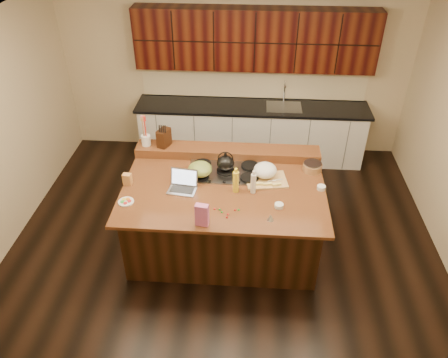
{
  "coord_description": "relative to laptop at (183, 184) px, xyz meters",
  "views": [
    {
      "loc": [
        0.3,
        -4.16,
        3.99
      ],
      "look_at": [
        0.0,
        0.05,
        1.0
      ],
      "focal_mm": 35.0,
      "sensor_mm": 36.0,
      "label": 1
    }
  ],
  "objects": [
    {
      "name": "ramekin_b",
      "position": [
        1.63,
        0.1,
        -0.04
      ],
      "size": [
        0.11,
        0.11,
        0.04
      ],
      "primitive_type": "cylinder",
      "rotation": [
        0.0,
        0.0,
        0.09
      ],
      "color": "white",
      "rests_on": "island"
    },
    {
      "name": "gumdrop_5",
      "position": [
        0.49,
        -0.42,
        -0.05
      ],
      "size": [
        0.02,
        0.02,
        0.02
      ],
      "primitive_type": "ellipsoid",
      "color": "#198C26",
      "rests_on": "island"
    },
    {
      "name": "gumdrop_8",
      "position": [
        0.21,
        -0.4,
        -0.05
      ],
      "size": [
        0.02,
        0.02,
        0.02
      ],
      "primitive_type": "ellipsoid",
      "color": "red",
      "rests_on": "island"
    },
    {
      "name": "kitchen_timer",
      "position": [
        1.02,
        -0.5,
        -0.03
      ],
      "size": [
        0.1,
        0.1,
        0.07
      ],
      "primitive_type": "cone",
      "rotation": [
        0.0,
        0.0,
        0.25
      ],
      "color": "silver",
      "rests_on": "island"
    },
    {
      "name": "gumdrop_3",
      "position": [
        0.67,
        -0.37,
        -0.05
      ],
      "size": [
        0.02,
        0.02,
        0.02
      ],
      "primitive_type": "ellipsoid",
      "color": "#198C26",
      "rests_on": "island"
    },
    {
      "name": "gumdrop_2",
      "position": [
        0.4,
        -0.37,
        -0.05
      ],
      "size": [
        0.02,
        0.02,
        0.02
      ],
      "primitive_type": "ellipsoid",
      "color": "red",
      "rests_on": "island"
    },
    {
      "name": "gumdrop_6",
      "position": [
        0.56,
        -0.45,
        -0.05
      ],
      "size": [
        0.02,
        0.02,
        0.02
      ],
      "primitive_type": "ellipsoid",
      "color": "red",
      "rests_on": "island"
    },
    {
      "name": "package_box",
      "position": [
        -0.67,
        0.04,
        0.01
      ],
      "size": [
        0.11,
        0.08,
        0.14
      ],
      "primitive_type": "cube",
      "rotation": [
        0.0,
        0.0,
        -0.11
      ],
      "color": "#CC8A48",
      "rests_on": "island"
    },
    {
      "name": "kettle",
      "position": [
        0.48,
        0.36,
        0.08
      ],
      "size": [
        0.25,
        0.25,
        0.19
      ],
      "primitive_type": "ellipsoid",
      "rotation": [
        0.0,
        0.0,
        0.2
      ],
      "color": "black",
      "rests_on": "cooktop"
    },
    {
      "name": "room",
      "position": [
        0.48,
        0.06,
        0.37
      ],
      "size": [
        5.52,
        5.02,
        2.72
      ],
      "color": "black",
      "rests_on": "ground"
    },
    {
      "name": "utensil_crock",
      "position": [
        -0.59,
        0.76,
        0.13
      ],
      "size": [
        0.15,
        0.15,
        0.14
      ],
      "primitive_type": "cylinder",
      "rotation": [
        0.0,
        0.0,
        -0.3
      ],
      "color": "white",
      "rests_on": "back_ledge"
    },
    {
      "name": "gumdrop_9",
      "position": [
        0.34,
        -0.46,
        -0.05
      ],
      "size": [
        0.02,
        0.02,
        0.02
      ],
      "primitive_type": "ellipsoid",
      "color": "#198C26",
      "rests_on": "island"
    },
    {
      "name": "gumdrop_10",
      "position": [
        0.63,
        -0.37,
        -0.05
      ],
      "size": [
        0.02,
        0.02,
        0.02
      ],
      "primitive_type": "ellipsoid",
      "color": "red",
      "rests_on": "island"
    },
    {
      "name": "oil_bottle",
      "position": [
        0.62,
        -0.02,
        0.07
      ],
      "size": [
        0.07,
        0.07,
        0.27
      ],
      "primitive_type": "cylinder",
      "rotation": [
        0.0,
        0.0,
        0.0
      ],
      "color": "yellow",
      "rests_on": "island"
    },
    {
      "name": "cooktop",
      "position": [
        0.48,
        0.36,
        -0.04
      ],
      "size": [
        0.92,
        0.52,
        0.05
      ],
      "color": "gray",
      "rests_on": "island"
    },
    {
      "name": "gumdrop_1",
      "position": [
        0.47,
        -0.38,
        -0.05
      ],
      "size": [
        0.02,
        0.02,
        0.02
      ],
      "primitive_type": "ellipsoid",
      "color": "#198C26",
      "rests_on": "island"
    },
    {
      "name": "ramekin_a",
      "position": [
        1.12,
        -0.28,
        -0.04
      ],
      "size": [
        0.11,
        0.11,
        0.04
      ],
      "primitive_type": "cylinder",
      "rotation": [
        0.0,
        0.0,
        -0.11
      ],
      "color": "white",
      "rests_on": "island"
    },
    {
      "name": "strainer_bowl",
      "position": [
        1.56,
        0.49,
        -0.02
      ],
      "size": [
        0.24,
        0.24,
        0.09
      ],
      "primitive_type": "cylinder",
      "rotation": [
        0.0,
        0.0,
        -0.0
      ],
      "color": "#996B3F",
      "rests_on": "island"
    },
    {
      "name": "candy_plate",
      "position": [
        -0.61,
        -0.31,
        -0.05
      ],
      "size": [
        0.19,
        0.19,
        0.01
      ],
      "primitive_type": "cylinder",
      "rotation": [
        0.0,
        0.0,
        -0.06
      ],
      "color": "white",
      "rests_on": "island"
    },
    {
      "name": "gumdrop_0",
      "position": [
        0.46,
        -0.36,
        -0.05
      ],
      "size": [
        0.02,
        0.02,
        0.02
      ],
      "primitive_type": "ellipsoid",
      "color": "red",
      "rests_on": "island"
    },
    {
      "name": "knife_block",
      "position": [
        -0.35,
        0.76,
        0.18
      ],
      "size": [
        0.18,
        0.22,
        0.24
      ],
      "primitive_type": "cube",
      "rotation": [
        0.0,
        0.0,
        -0.37
      ],
      "color": "black",
      "rests_on": "back_ledge"
    },
    {
      "name": "back_ledge",
      "position": [
        0.48,
        0.76,
        -0.0
      ],
      "size": [
        2.4,
        0.3,
        0.12
      ],
      "primitive_type": "cube",
      "color": "black",
      "rests_on": "island"
    },
    {
      "name": "ramekin_c",
      "position": [
        1.56,
        0.44,
        -0.04
      ],
      "size": [
        0.12,
        0.12,
        0.04
      ],
      "primitive_type": "cylinder",
      "rotation": [
        0.0,
        0.0,
        -0.26
      ],
      "color": "white",
      "rests_on": "island"
    },
    {
      "name": "back_counter",
      "position": [
        0.78,
        2.29,
        0.0
      ],
      "size": [
        3.7,
        0.66,
        2.4
      ],
      "color": "silver",
      "rests_on": "ground"
    },
    {
      "name": "vinegar_bottle",
      "position": [
        0.82,
        -0.02,
        0.06
      ],
      "size": [
        0.08,
        0.08,
        0.25
      ],
      "primitive_type": "cylinder",
      "rotation": [
        0.0,
        0.0,
        -0.32
      ],
      "color": "silver",
      "rests_on": "island"
    },
    {
      "name": "gumdrop_11",
      "position": [
        0.46,
        -0.37,
        -0.05
      ],
      "size": [
        0.02,
        0.02,
        0.02
      ],
      "primitive_type": "ellipsoid",
      "color": "#198C26",
      "rests_on": "island"
    },
    {
      "name": "gumdrop_7",
      "position": [
        0.31,
        -0.47,
        -0.05
      ],
      "size": [
        0.02,
        0.02,
        0.02
      ],
      "primitive_type": "ellipsoid",
      "color": "#198C26",
      "rests_on": "island"
    },
    {
      "name": "green_bowl",
      "position": [
        0.18,
        0.23,
        0.07
      ],
      "size": [
        0.36,
        0.36,
        0.16
      ],
      "primitive_type": "ellipsoid",
      "rotation": [
        0.0,
        0.0,
        -0.27
      ],
      "color": "olive",
      "rests_on": "cooktop"
    },
    {
      "name": "laptop",
      "position": [
        0.0,
        0.0,
        0.0
      ],
      "size": [
        0.35,
        0.3,
        0.23
      ],
      "rotation": [
        0.0,
        0.0,
        -0.13
      ],
      "color": "#B7B7BC",
      "rests_on": "island"
    },
    {
      "name": "wooden_tray",
      "position": [
        0.97,
        0.27,
        0.03
      ],
      "size": [
        0.54,
        0.43,
        0.2
      ],
      "rotation": [
        0.0,
        0.0,
        0.16
      ],
      "color": "tan",
      "rests_on": "island"
    },
    {
      "name": "island",
      "position": [
        0.48,
        0.06,
        -0.52
      ],
      "size": [
        2.4,
        1.6,
        0.92
      ],
      "color": "black",
      "rests_on": "ground"
    },
    {
      "name": "pink_bag",
      "position": [
        0.3,
        -0.63,
        0.07
      ],
      "size": [
        0.15,
        0.09,
        0.26
      ],
      "primitive_type": "cube",
      "rotation": [
        0.0,
        0.0,
        -0.16
      ],
      "color": "#C95E98",
      "rests_on": "island"
    },
    {
      "name": "gumdrop_4",
      "position": [
        0.55,
        -0.5,
        -0.05
      ],
      "size": [
        0.02,
        0.02,
        0.02
      ],
      "primitive_type": "ellipsoid",
      "color": "red",
      "rests_on": "island"
    }
  ]
}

